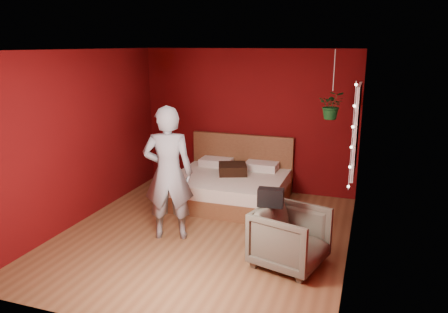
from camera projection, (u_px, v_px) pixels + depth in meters
floor at (204, 235)px, 6.30m from camera, size 4.50×4.50×0.00m
room_walls at (202, 120)px, 5.88m from camera, size 4.04×4.54×2.62m
window at (356, 130)px, 6.14m from camera, size 0.05×0.97×1.27m
fairy_lights at (352, 137)px, 5.66m from camera, size 0.04×0.04×1.45m
bed at (231, 186)px, 7.61m from camera, size 1.92×1.63×1.05m
person at (168, 173)px, 6.01m from camera, size 0.80×0.65×1.88m
armchair at (290, 238)px, 5.35m from camera, size 1.00×0.98×0.74m
handbag at (271, 197)px, 5.34m from camera, size 0.33×0.18×0.22m
throw_pillow at (233, 169)px, 7.59m from camera, size 0.61×0.61×0.17m
hanging_plant at (332, 105)px, 6.56m from camera, size 0.40×0.35×1.03m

